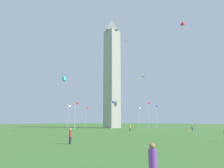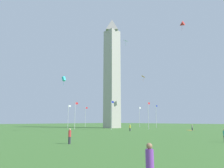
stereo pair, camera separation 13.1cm
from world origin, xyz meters
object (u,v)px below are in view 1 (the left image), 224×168
(flagpole_sw, at_px, (111,114))
(picnic_blanket_near_first_person, at_px, (190,130))
(flagpole_w, at_px, (148,114))
(person_red_shirt, at_px, (70,136))
(flagpole_e, at_px, (85,116))
(flagpole_se, at_px, (68,115))
(kite_green_diamond, at_px, (126,41))
(kite_orange_diamond, at_px, (143,77))
(person_yellow_shirt, at_px, (130,128))
(flagpole_ne, at_px, (113,116))
(kite_red_delta, at_px, (182,24))
(person_purple_shirt, at_px, (153,167))
(flagpole_n, at_px, (139,116))
(kite_cyan_box, at_px, (64,79))
(obelisk_monument, at_px, (112,71))
(person_gray_shirt, at_px, (192,128))
(flagpole_s, at_px, (75,114))
(flagpole_nw, at_px, (156,115))

(flagpole_sw, relative_size, picnic_blanket_near_first_person, 4.79)
(flagpole_sw, height_order, flagpole_w, same)
(person_red_shirt, bearing_deg, flagpole_e, -18.94)
(flagpole_se, bearing_deg, kite_green_diamond, -63.43)
(kite_orange_diamond, bearing_deg, person_yellow_shirt, -154.96)
(flagpole_ne, distance_m, flagpole_sw, 33.07)
(flagpole_e, xyz_separation_m, picnic_blanket_near_first_person, (3.12, -44.94, -4.70))
(flagpole_sw, relative_size, kite_red_delta, 2.77)
(flagpole_sw, relative_size, person_purple_shirt, 4.88)
(flagpole_sw, bearing_deg, kite_green_diamond, 16.61)
(flagpole_w, distance_m, person_yellow_shirt, 14.17)
(flagpole_ne, height_order, kite_red_delta, kite_red_delta)
(flagpole_n, xyz_separation_m, flagpole_se, (-28.23, 11.69, 0.00))
(flagpole_e, height_order, person_purple_shirt, flagpole_e)
(flagpole_e, distance_m, kite_orange_diamond, 32.00)
(person_purple_shirt, xyz_separation_m, kite_cyan_box, (19.25, 39.33, 12.18))
(obelisk_monument, bearing_deg, flagpole_e, 89.81)
(kite_red_delta, bearing_deg, person_yellow_shirt, 154.97)
(kite_cyan_box, relative_size, kite_red_delta, 0.75)
(person_gray_shirt, distance_m, person_purple_shirt, 52.51)
(person_red_shirt, relative_size, kite_cyan_box, 0.75)
(picnic_blanket_near_first_person, bearing_deg, flagpole_e, 93.97)
(flagpole_s, relative_size, flagpole_nw, 1.00)
(person_yellow_shirt, xyz_separation_m, kite_orange_diamond, (16.70, 7.80, 17.25))
(flagpole_n, relative_size, picnic_blanket_near_first_person, 4.79)
(person_red_shirt, height_order, person_yellow_shirt, person_red_shirt)
(person_purple_shirt, distance_m, kite_cyan_box, 45.46)
(flagpole_sw, bearing_deg, person_gray_shirt, -53.68)
(kite_cyan_box, bearing_deg, flagpole_sw, -3.28)
(flagpole_nw, height_order, kite_green_diamond, kite_green_diamond)
(flagpole_w, xyz_separation_m, kite_red_delta, (3.50, -11.35, 27.87))
(obelisk_monument, height_order, person_red_shirt, obelisk_monument)
(flagpole_se, distance_m, kite_cyan_box, 28.75)
(person_purple_shirt, height_order, kite_cyan_box, kite_cyan_box)
(flagpole_e, xyz_separation_m, kite_red_delta, (3.50, -44.42, 27.87))
(flagpole_e, bearing_deg, obelisk_monument, -90.19)
(flagpole_e, xyz_separation_m, flagpole_se, (-11.69, -4.84, 0.00))
(obelisk_monument, relative_size, flagpole_s, 5.04)
(flagpole_ne, xyz_separation_m, kite_green_diamond, (-13.21, -20.35, 26.54))
(flagpole_n, height_order, flagpole_e, same)
(flagpole_n, bearing_deg, person_gray_shirt, -116.59)
(flagpole_e, bearing_deg, flagpole_s, -135.00)
(kite_cyan_box, height_order, kite_green_diamond, kite_green_diamond)
(flagpole_n, relative_size, flagpole_sw, 1.00)
(kite_green_diamond, bearing_deg, person_red_shirt, -146.52)
(flagpole_sw, bearing_deg, obelisk_monument, 45.14)
(person_gray_shirt, bearing_deg, flagpole_s, 7.59)
(flagpole_e, relative_size, kite_cyan_box, 3.70)
(person_gray_shirt, bearing_deg, flagpole_se, -5.97)
(flagpole_se, height_order, flagpole_w, same)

